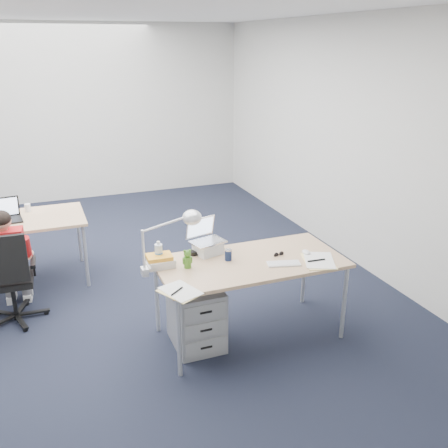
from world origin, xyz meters
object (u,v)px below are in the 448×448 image
object	(u,v)px
drawer_pedestal_near	(196,316)
bear_figurine	(187,259)
silver_laptop	(208,237)
dark_laptop	(3,210)
office_chair	(13,296)
cordless_phone	(157,255)
desk_far	(6,225)
desk_lamp	(163,242)
can_koozie	(228,255)
sunglasses	(279,254)
seated_person	(10,261)
wireless_keyboard	(284,264)
far_cup	(28,208)
book_stack	(160,261)
desk_near	(250,265)
headphones	(201,251)
water_bottle	(159,253)
computer_mouse	(306,252)

from	to	relation	value
drawer_pedestal_near	bear_figurine	size ratio (longest dim) A/B	3.34
silver_laptop	dark_laptop	bearing A→B (deg)	123.00
office_chair	cordless_phone	size ratio (longest dim) A/B	7.06
desk_far	desk_lamp	world-z (taller)	desk_lamp
office_chair	can_koozie	world-z (taller)	office_chair
desk_far	sunglasses	size ratio (longest dim) A/B	15.62
seated_person	dark_laptop	bearing A→B (deg)	98.30
wireless_keyboard	sunglasses	world-z (taller)	sunglasses
far_cup	office_chair	bearing A→B (deg)	-101.09
seated_person	drawer_pedestal_near	size ratio (longest dim) A/B	1.97
drawer_pedestal_near	book_stack	size ratio (longest dim) A/B	2.45
can_koozie	cordless_phone	bearing A→B (deg)	162.82
wireless_keyboard	book_stack	xyz separation A→B (m)	(-0.98, 0.34, 0.04)
book_stack	drawer_pedestal_near	bearing A→B (deg)	-26.75
office_chair	desk_lamp	xyz separation A→B (m)	(1.22, -0.97, 0.73)
desk_near	can_koozie	distance (m)	0.21
wireless_keyboard	desk_lamp	xyz separation A→B (m)	(-0.98, 0.22, 0.25)
seated_person	can_koozie	size ratio (longest dim) A/B	10.97
headphones	can_koozie	bearing A→B (deg)	-73.03
seated_person	book_stack	bearing A→B (deg)	-34.75
seated_person	dark_laptop	distance (m)	0.72
cordless_phone	dark_laptop	bearing A→B (deg)	137.18
drawer_pedestal_near	cordless_phone	world-z (taller)	cordless_phone
desk_far	silver_laptop	distance (m)	2.33
headphones	bear_figurine	distance (m)	0.33
office_chair	water_bottle	bearing A→B (deg)	-31.83
bear_figurine	silver_laptop	bearing A→B (deg)	57.60
wireless_keyboard	can_koozie	world-z (taller)	can_koozie
silver_laptop	headphones	distance (m)	0.15
computer_mouse	desk_lamp	distance (m)	1.29
dark_laptop	drawer_pedestal_near	bearing A→B (deg)	-56.17
silver_laptop	desk_far	bearing A→B (deg)	122.42
desk_far	headphones	xyz separation A→B (m)	(1.65, -1.53, 0.07)
computer_mouse	can_koozie	xyz separation A→B (m)	(-0.69, 0.13, 0.03)
office_chair	water_bottle	distance (m)	1.57
office_chair	sunglasses	xyz separation A→B (m)	(2.24, -1.01, 0.48)
drawer_pedestal_near	headphones	xyz separation A→B (m)	(0.15, 0.28, 0.47)
desk_lamp	dark_laptop	world-z (taller)	desk_lamp
seated_person	cordless_phone	xyz separation A→B (m)	(1.21, -0.92, 0.25)
silver_laptop	cordless_phone	world-z (taller)	silver_laptop
dark_laptop	desk_near	bearing A→B (deg)	-48.62
seated_person	desk_far	bearing A→B (deg)	97.71
desk_near	office_chair	xyz separation A→B (m)	(-1.97, 1.01, -0.42)
office_chair	book_stack	distance (m)	1.57
desk_far	cordless_phone	world-z (taller)	cordless_phone
desk_lamp	seated_person	bearing A→B (deg)	117.81
seated_person	headphones	xyz separation A→B (m)	(1.62, -0.86, 0.20)
desk_lamp	computer_mouse	bearing A→B (deg)	-23.91
cordless_phone	dark_laptop	world-z (taller)	dark_laptop
headphones	cordless_phone	xyz separation A→B (m)	(-0.41, -0.06, 0.05)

